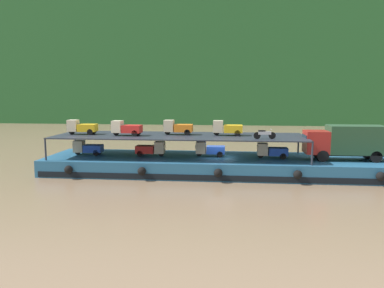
% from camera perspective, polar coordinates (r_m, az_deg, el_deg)
% --- Properties ---
extents(ground_plane, '(400.00, 400.00, 0.00)m').
position_cam_1_polar(ground_plane, '(35.48, 4.17, -4.38)').
color(ground_plane, '#7F664C').
extents(hillside_far_bank, '(133.88, 33.54, 32.32)m').
position_cam_1_polar(hillside_far_bank, '(102.46, 5.43, 13.82)').
color(hillside_far_bank, '#235628').
rests_on(hillside_far_bank, ground).
extents(cargo_barge, '(32.35, 7.99, 1.50)m').
position_cam_1_polar(cargo_barge, '(35.30, 4.18, -3.20)').
color(cargo_barge, '#23567A').
rests_on(cargo_barge, ground).
extents(covered_lorry, '(7.88, 2.38, 3.10)m').
position_cam_1_polar(covered_lorry, '(36.03, 22.30, 0.39)').
color(covered_lorry, maroon).
rests_on(covered_lorry, cargo_barge).
extents(cargo_rack, '(23.15, 6.61, 2.00)m').
position_cam_1_polar(cargo_rack, '(35.23, -1.96, 1.22)').
color(cargo_rack, '#232833').
rests_on(cargo_rack, cargo_barge).
extents(mini_truck_lower_stern, '(2.78, 1.27, 1.38)m').
position_cam_1_polar(mini_truck_lower_stern, '(37.66, -15.49, -0.55)').
color(mini_truck_lower_stern, '#1E47B7').
rests_on(mini_truck_lower_stern, cargo_barge).
extents(mini_truck_lower_aft, '(2.75, 1.21, 1.38)m').
position_cam_1_polar(mini_truck_lower_aft, '(35.88, -6.21, -0.71)').
color(mini_truck_lower_aft, red).
rests_on(mini_truck_lower_aft, cargo_barge).
extents(mini_truck_lower_mid, '(2.74, 1.20, 1.38)m').
position_cam_1_polar(mini_truck_lower_mid, '(35.48, 2.71, -0.77)').
color(mini_truck_lower_mid, '#1E47B7').
rests_on(mini_truck_lower_mid, cargo_barge).
extents(mini_truck_lower_fore, '(2.75, 1.21, 1.38)m').
position_cam_1_polar(mini_truck_lower_fore, '(35.19, 11.97, -1.01)').
color(mini_truck_lower_fore, '#1E47B7').
rests_on(mini_truck_lower_fore, cargo_barge).
extents(mini_truck_upper_stern, '(2.78, 1.26, 1.38)m').
position_cam_1_polar(mini_truck_upper_stern, '(37.51, -16.33, 2.46)').
color(mini_truck_upper_stern, gold).
rests_on(mini_truck_upper_stern, cargo_rack).
extents(mini_truck_upper_mid, '(2.79, 1.29, 1.38)m').
position_cam_1_polar(mini_truck_upper_mid, '(35.48, -9.92, 2.37)').
color(mini_truck_upper_mid, red).
rests_on(mini_truck_upper_mid, cargo_rack).
extents(mini_truck_upper_fore, '(2.74, 1.21, 1.38)m').
position_cam_1_polar(mini_truck_upper_fore, '(35.75, -2.17, 2.53)').
color(mini_truck_upper_fore, orange).
rests_on(mini_truck_upper_fore, cargo_rack).
extents(mini_truck_upper_bow, '(2.75, 1.22, 1.38)m').
position_cam_1_polar(mini_truck_upper_bow, '(35.22, 5.34, 2.42)').
color(mini_truck_upper_bow, gold).
rests_on(mini_truck_upper_bow, cargo_rack).
extents(motorcycle_upper_port, '(1.90, 0.55, 0.87)m').
position_cam_1_polar(motorcycle_upper_port, '(33.01, 10.89, 1.50)').
color(motorcycle_upper_port, black).
rests_on(motorcycle_upper_port, cargo_rack).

